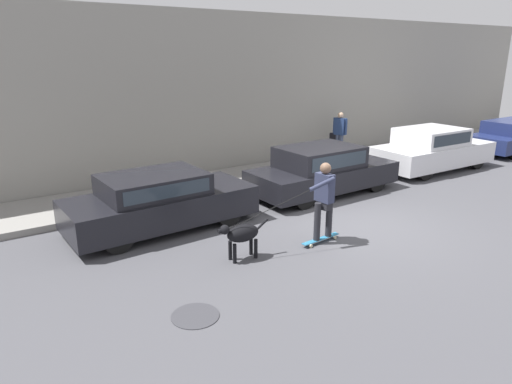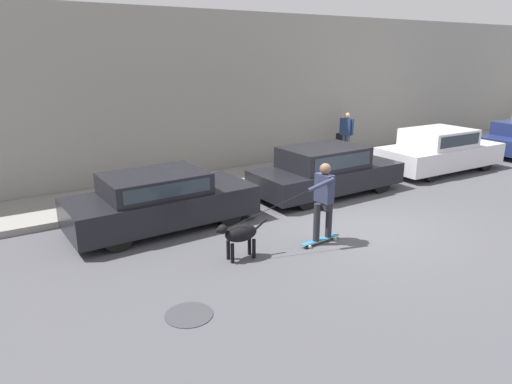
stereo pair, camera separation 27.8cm
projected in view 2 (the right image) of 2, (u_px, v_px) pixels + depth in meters
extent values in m
plane|color=#47474C|center=(360.00, 226.00, 10.21)|extent=(36.00, 36.00, 0.00)
cube|color=gray|center=(230.00, 95.00, 14.25)|extent=(32.00, 0.30, 4.93)
cube|color=gray|center=(252.00, 177.00, 13.89)|extent=(30.00, 2.27, 0.16)
cylinder|color=black|center=(199.00, 196.00, 11.33)|extent=(0.61, 0.22, 0.61)
cylinder|color=black|center=(229.00, 212.00, 10.20)|extent=(0.61, 0.22, 0.61)
cylinder|color=black|center=(96.00, 216.00, 9.97)|extent=(0.61, 0.22, 0.61)
cylinder|color=black|center=(117.00, 236.00, 8.84)|extent=(0.61, 0.22, 0.61)
cube|color=black|center=(163.00, 205.00, 10.03)|extent=(4.13, 1.81, 0.63)
cube|color=black|center=(154.00, 183.00, 9.78)|extent=(2.19, 1.58, 0.44)
cube|color=#28333D|center=(169.00, 191.00, 9.18)|extent=(1.88, 0.08, 0.28)
cylinder|color=black|center=(343.00, 170.00, 13.75)|extent=(0.64, 0.21, 0.64)
cylinder|color=black|center=(380.00, 181.00, 12.58)|extent=(0.64, 0.21, 0.64)
cylinder|color=black|center=(272.00, 183.00, 12.38)|extent=(0.64, 0.21, 0.64)
cylinder|color=black|center=(306.00, 197.00, 11.21)|extent=(0.64, 0.21, 0.64)
cube|color=black|center=(327.00, 177.00, 12.43)|extent=(4.25, 1.77, 0.58)
cube|color=black|center=(323.00, 157.00, 12.18)|extent=(2.17, 1.57, 0.55)
cube|color=#28333D|center=(343.00, 162.00, 11.56)|extent=(1.89, 0.04, 0.35)
cylinder|color=black|center=(446.00, 153.00, 16.20)|extent=(0.63, 0.22, 0.63)
cylinder|color=black|center=(485.00, 161.00, 14.95)|extent=(0.63, 0.22, 0.63)
cylinder|color=black|center=(393.00, 161.00, 14.91)|extent=(0.63, 0.22, 0.63)
cylinder|color=black|center=(431.00, 171.00, 13.66)|extent=(0.63, 0.22, 0.63)
cube|color=silver|center=(440.00, 155.00, 14.87)|extent=(4.31, 1.87, 0.66)
cube|color=silver|center=(438.00, 138.00, 14.62)|extent=(2.10, 1.64, 0.54)
cube|color=#28333D|center=(460.00, 141.00, 13.95)|extent=(1.81, 0.06, 0.35)
cylinder|color=black|center=(487.00, 145.00, 17.48)|extent=(0.67, 0.20, 0.67)
cylinder|color=black|center=(232.00, 253.00, 8.36)|extent=(0.07, 0.07, 0.38)
cylinder|color=black|center=(228.00, 250.00, 8.51)|extent=(0.07, 0.07, 0.38)
cylinder|color=black|center=(254.00, 249.00, 8.57)|extent=(0.07, 0.07, 0.38)
cylinder|color=black|center=(249.00, 245.00, 8.72)|extent=(0.07, 0.07, 0.38)
ellipsoid|color=black|center=(241.00, 233.00, 8.44)|extent=(0.66, 0.36, 0.33)
sphere|color=black|center=(222.00, 229.00, 8.23)|extent=(0.18, 0.18, 0.18)
cylinder|color=black|center=(218.00, 231.00, 8.20)|extent=(0.10, 0.09, 0.08)
cylinder|color=black|center=(261.00, 224.00, 8.61)|extent=(0.26, 0.06, 0.20)
cylinder|color=beige|center=(310.00, 247.00, 9.03)|extent=(0.07, 0.04, 0.07)
cylinder|color=beige|center=(305.00, 244.00, 9.14)|extent=(0.07, 0.04, 0.07)
cylinder|color=beige|center=(335.00, 239.00, 9.42)|extent=(0.07, 0.04, 0.07)
cylinder|color=beige|center=(330.00, 236.00, 9.54)|extent=(0.07, 0.04, 0.07)
cube|color=teal|center=(320.00, 239.00, 9.27)|extent=(0.98, 0.19, 0.02)
cylinder|color=#232328|center=(317.00, 222.00, 9.08)|extent=(0.13, 0.13, 0.79)
cylinder|color=#232328|center=(329.00, 219.00, 9.28)|extent=(0.13, 0.13, 0.79)
cube|color=#232328|center=(324.00, 206.00, 9.09)|extent=(0.18, 0.31, 0.16)
cube|color=#2D334C|center=(324.00, 188.00, 8.98)|extent=(0.22, 0.39, 0.57)
sphere|color=brown|center=(325.00, 169.00, 8.87)|extent=(0.22, 0.22, 0.22)
cylinder|color=#2D334C|center=(316.00, 187.00, 9.17)|extent=(0.08, 0.08, 0.54)
cylinder|color=#2D334C|center=(321.00, 185.00, 8.68)|extent=(0.55, 0.20, 0.26)
cylinder|color=black|center=(267.00, 210.00, 8.43)|extent=(1.68, 0.38, 0.60)
cylinder|color=#3D4760|center=(344.00, 146.00, 16.11)|extent=(0.14, 0.14, 0.80)
cylinder|color=#3D4760|center=(347.00, 147.00, 16.02)|extent=(0.14, 0.14, 0.80)
cube|color=navy|center=(347.00, 127.00, 15.86)|extent=(0.29, 0.42, 0.58)
cylinder|color=navy|center=(341.00, 126.00, 16.01)|extent=(0.08, 0.08, 0.55)
cylinder|color=navy|center=(352.00, 127.00, 15.71)|extent=(0.08, 0.08, 0.55)
sphere|color=tan|center=(347.00, 115.00, 15.75)|extent=(0.20, 0.20, 0.20)
cube|color=black|center=(340.00, 138.00, 16.14)|extent=(0.18, 0.31, 0.31)
cylinder|color=#38383D|center=(189.00, 315.00, 6.73)|extent=(0.71, 0.71, 0.01)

